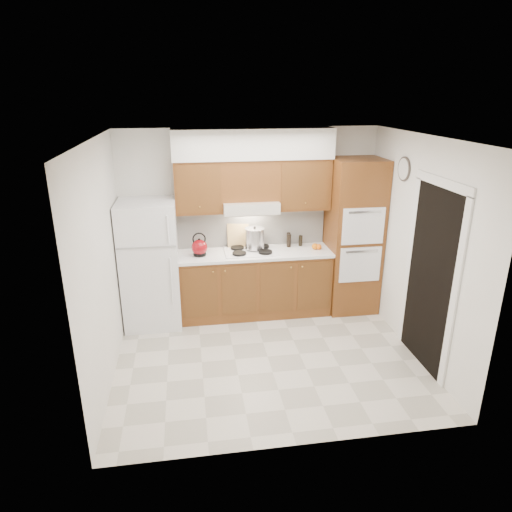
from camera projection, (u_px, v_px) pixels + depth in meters
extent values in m
plane|color=beige|center=(268.00, 357.00, 5.56)|extent=(3.60, 3.60, 0.00)
plane|color=white|center=(270.00, 138.00, 4.68)|extent=(3.60, 3.60, 0.00)
cube|color=white|center=(250.00, 221.00, 6.51)|extent=(3.60, 0.02, 2.60)
cube|color=white|center=(103.00, 265.00, 4.86)|extent=(0.02, 3.00, 2.60)
cube|color=white|center=(418.00, 249.00, 5.38)|extent=(0.02, 3.00, 2.60)
cube|color=white|center=(150.00, 264.00, 6.13)|extent=(0.75, 0.72, 1.72)
cube|color=brown|center=(255.00, 284.00, 6.53)|extent=(2.11, 0.60, 0.90)
cube|color=white|center=(255.00, 253.00, 6.36)|extent=(2.13, 0.62, 0.04)
cube|color=white|center=(252.00, 227.00, 6.53)|extent=(2.11, 0.03, 0.56)
cube|color=brown|center=(353.00, 237.00, 6.49)|extent=(0.70, 0.65, 2.20)
cube|color=brown|center=(198.00, 187.00, 6.07)|extent=(0.63, 0.33, 0.70)
cube|color=brown|center=(303.00, 184.00, 6.28)|extent=(0.73, 0.33, 0.70)
cube|color=silver|center=(250.00, 206.00, 6.21)|extent=(0.75, 0.45, 0.15)
cube|color=brown|center=(250.00, 180.00, 6.14)|extent=(0.75, 0.33, 0.55)
cube|color=silver|center=(253.00, 144.00, 5.97)|extent=(2.13, 0.36, 0.40)
cube|color=white|center=(251.00, 251.00, 6.36)|extent=(0.74, 0.50, 0.01)
cube|color=black|center=(430.00, 280.00, 5.14)|extent=(0.02, 0.90, 2.10)
cylinder|color=#3F3833|center=(404.00, 169.00, 5.60)|extent=(0.02, 0.30, 0.30)
sphere|color=maroon|center=(199.00, 247.00, 6.17)|extent=(0.24, 0.24, 0.22)
cube|color=tan|center=(238.00, 233.00, 6.50)|extent=(0.31, 0.11, 0.40)
cylinder|color=silver|center=(255.00, 239.00, 6.37)|extent=(0.33, 0.33, 0.28)
cylinder|color=black|center=(288.00, 239.00, 6.62)|extent=(0.07, 0.07, 0.18)
cylinder|color=black|center=(289.00, 241.00, 6.53)|extent=(0.07, 0.07, 0.19)
cylinder|color=black|center=(301.00, 241.00, 6.58)|extent=(0.06, 0.06, 0.16)
sphere|color=orange|center=(319.00, 247.00, 6.43)|extent=(0.10, 0.10, 0.08)
sphere|color=#DC520B|center=(315.00, 246.00, 6.44)|extent=(0.09, 0.09, 0.09)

